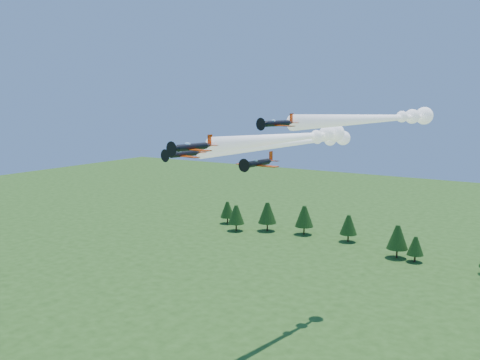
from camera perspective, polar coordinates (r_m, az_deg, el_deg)
The scene contains 5 objects.
plane_lead at distance 101.49m, azimuth 5.76°, elevation 4.55°, with size 12.06×47.87×3.70m.
plane_left at distance 122.54m, azimuth 5.62°, elevation 3.99°, with size 14.91×60.90×3.70m.
plane_right at distance 105.40m, azimuth 14.67°, elevation 6.36°, with size 16.27×50.88×3.70m.
plane_slot at distance 94.88m, azimuth 1.95°, elevation 1.82°, with size 8.37×9.10×2.94m.
treeline at distance 198.31m, azimuth 15.39°, elevation -5.54°, with size 164.51×22.49×11.99m.
Camera 1 is at (49.22, -74.24, 54.55)m, focal length 40.00 mm.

